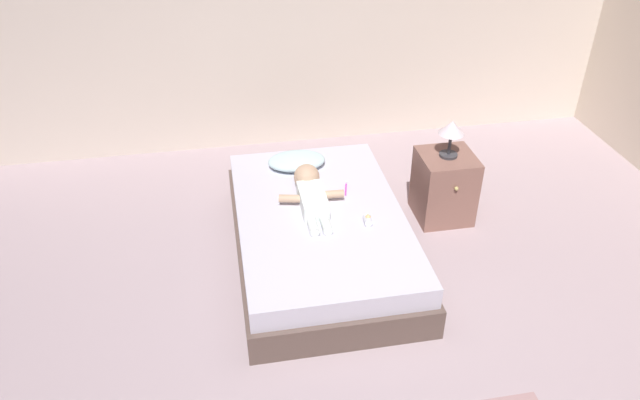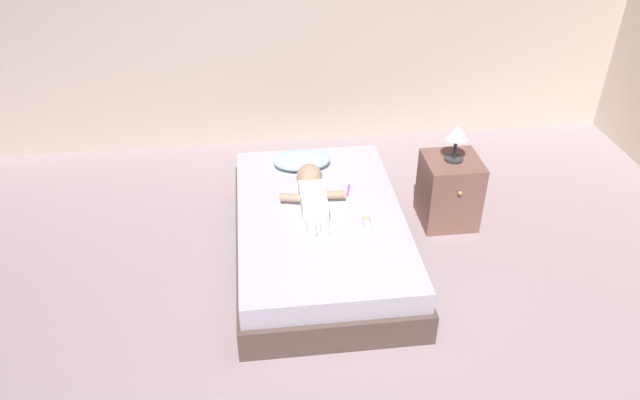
{
  "view_description": "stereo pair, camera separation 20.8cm",
  "coord_description": "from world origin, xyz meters",
  "px_view_note": "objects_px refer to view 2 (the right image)",
  "views": [
    {
      "loc": [
        -0.66,
        -2.15,
        2.73
      ],
      "look_at": [
        -0.05,
        1.19,
        0.47
      ],
      "focal_mm": 33.85,
      "sensor_mm": 36.0,
      "label": 1
    },
    {
      "loc": [
        -0.45,
        -2.18,
        2.73
      ],
      "look_at": [
        -0.05,
        1.19,
        0.47
      ],
      "focal_mm": 33.85,
      "sensor_mm": 36.0,
      "label": 2
    }
  ],
  "objects_px": {
    "pillow": "(302,160)",
    "nightstand": "(449,191)",
    "baby": "(312,192)",
    "baby_bottle": "(367,221)",
    "toothbrush": "(348,189)",
    "lamp": "(457,134)",
    "bed": "(320,234)"
  },
  "relations": [
    {
      "from": "nightstand",
      "to": "lamp",
      "type": "distance_m",
      "value": 0.48
    },
    {
      "from": "baby",
      "to": "toothbrush",
      "type": "distance_m",
      "value": 0.3
    },
    {
      "from": "pillow",
      "to": "nightstand",
      "type": "bearing_deg",
      "value": -16.54
    },
    {
      "from": "lamp",
      "to": "nightstand",
      "type": "bearing_deg",
      "value": -90.0
    },
    {
      "from": "lamp",
      "to": "baby_bottle",
      "type": "distance_m",
      "value": 0.95
    },
    {
      "from": "baby",
      "to": "baby_bottle",
      "type": "bearing_deg",
      "value": -45.56
    },
    {
      "from": "bed",
      "to": "nightstand",
      "type": "bearing_deg",
      "value": 16.96
    },
    {
      "from": "baby_bottle",
      "to": "lamp",
      "type": "bearing_deg",
      "value": 34.24
    },
    {
      "from": "bed",
      "to": "baby_bottle",
      "type": "distance_m",
      "value": 0.41
    },
    {
      "from": "baby",
      "to": "pillow",
      "type": "bearing_deg",
      "value": 93.28
    },
    {
      "from": "pillow",
      "to": "toothbrush",
      "type": "xyz_separation_m",
      "value": [
        0.31,
        -0.38,
        -0.05
      ]
    },
    {
      "from": "nightstand",
      "to": "bed",
      "type": "bearing_deg",
      "value": -163.04
    },
    {
      "from": "toothbrush",
      "to": "pillow",
      "type": "bearing_deg",
      "value": 128.97
    },
    {
      "from": "bed",
      "to": "lamp",
      "type": "relative_size",
      "value": 6.58
    },
    {
      "from": "pillow",
      "to": "lamp",
      "type": "height_order",
      "value": "lamp"
    },
    {
      "from": "bed",
      "to": "lamp",
      "type": "height_order",
      "value": "lamp"
    },
    {
      "from": "baby",
      "to": "lamp",
      "type": "relative_size",
      "value": 2.41
    },
    {
      "from": "baby",
      "to": "toothbrush",
      "type": "height_order",
      "value": "baby"
    },
    {
      "from": "pillow",
      "to": "baby_bottle",
      "type": "height_order",
      "value": "pillow"
    },
    {
      "from": "baby",
      "to": "nightstand",
      "type": "distance_m",
      "value": 1.09
    },
    {
      "from": "toothbrush",
      "to": "lamp",
      "type": "distance_m",
      "value": 0.87
    },
    {
      "from": "bed",
      "to": "pillow",
      "type": "relative_size",
      "value": 4.29
    },
    {
      "from": "nightstand",
      "to": "pillow",
      "type": "bearing_deg",
      "value": 163.46
    },
    {
      "from": "bed",
      "to": "toothbrush",
      "type": "xyz_separation_m",
      "value": [
        0.24,
        0.26,
        0.2
      ]
    },
    {
      "from": "bed",
      "to": "baby_bottle",
      "type": "bearing_deg",
      "value": -32.59
    },
    {
      "from": "toothbrush",
      "to": "nightstand",
      "type": "xyz_separation_m",
      "value": [
        0.78,
        0.05,
        -0.11
      ]
    },
    {
      "from": "pillow",
      "to": "nightstand",
      "type": "relative_size",
      "value": 0.82
    },
    {
      "from": "pillow",
      "to": "toothbrush",
      "type": "relative_size",
      "value": 2.64
    },
    {
      "from": "pillow",
      "to": "nightstand",
      "type": "xyz_separation_m",
      "value": [
        1.09,
        -0.32,
        -0.15
      ]
    },
    {
      "from": "toothbrush",
      "to": "lamp",
      "type": "xyz_separation_m",
      "value": [
        0.78,
        0.05,
        0.37
      ]
    },
    {
      "from": "bed",
      "to": "baby_bottle",
      "type": "height_order",
      "value": "baby_bottle"
    },
    {
      "from": "baby",
      "to": "bed",
      "type": "bearing_deg",
      "value": -75.48
    }
  ]
}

